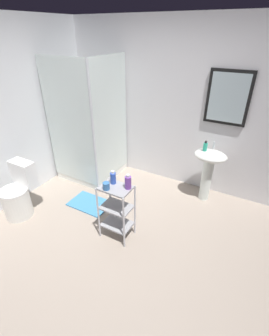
# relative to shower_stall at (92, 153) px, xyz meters

# --- Properties ---
(ground_plane) EXTENTS (4.20, 4.20, 0.02)m
(ground_plane) POSITION_rel_shower_stall_xyz_m (1.20, -1.23, -0.47)
(ground_plane) COLOR gray
(wall_back) EXTENTS (4.20, 0.14, 2.50)m
(wall_back) POSITION_rel_shower_stall_xyz_m (1.21, 0.62, 0.79)
(wall_back) COLOR white
(wall_back) RESTS_ON ground_plane
(shower_stall) EXTENTS (0.92, 0.92, 2.00)m
(shower_stall) POSITION_rel_shower_stall_xyz_m (0.00, 0.00, 0.00)
(shower_stall) COLOR white
(shower_stall) RESTS_ON ground_plane
(pedestal_sink) EXTENTS (0.46, 0.37, 0.81)m
(pedestal_sink) POSITION_rel_shower_stall_xyz_m (1.90, 0.29, 0.12)
(pedestal_sink) COLOR white
(pedestal_sink) RESTS_ON ground_plane
(sink_faucet) EXTENTS (0.03, 0.03, 0.10)m
(sink_faucet) POSITION_rel_shower_stall_xyz_m (1.90, 0.41, 0.40)
(sink_faucet) COLOR silver
(sink_faucet) RESTS_ON pedestal_sink
(toilet) EXTENTS (0.37, 0.49, 0.76)m
(toilet) POSITION_rel_shower_stall_xyz_m (-0.28, -1.31, -0.15)
(toilet) COLOR white
(toilet) RESTS_ON ground_plane
(storage_cart) EXTENTS (0.38, 0.28, 0.74)m
(storage_cart) POSITION_rel_shower_stall_xyz_m (1.15, -1.01, -0.03)
(storage_cart) COLOR silver
(storage_cart) RESTS_ON ground_plane
(hand_soap_bottle) EXTENTS (0.06, 0.06, 0.14)m
(hand_soap_bottle) POSITION_rel_shower_stall_xyz_m (1.81, 0.28, 0.41)
(hand_soap_bottle) COLOR #2DBC99
(hand_soap_bottle) RESTS_ON pedestal_sink
(conditioner_bottle_purple) EXTENTS (0.07, 0.07, 0.18)m
(conditioner_bottle_purple) POSITION_rel_shower_stall_xyz_m (1.28, -0.96, 0.36)
(conditioner_bottle_purple) COLOR purple
(conditioner_bottle_purple) RESTS_ON storage_cart
(shampoo_bottle_blue) EXTENTS (0.07, 0.07, 0.17)m
(shampoo_bottle_blue) POSITION_rel_shower_stall_xyz_m (1.08, -0.96, 0.35)
(shampoo_bottle_blue) COLOR blue
(shampoo_bottle_blue) RESTS_ON storage_cart
(rinse_cup) EXTENTS (0.08, 0.08, 0.09)m
(rinse_cup) POSITION_rel_shower_stall_xyz_m (1.08, -1.10, 0.32)
(rinse_cup) COLOR #3870B2
(rinse_cup) RESTS_ON storage_cart
(bath_mat) EXTENTS (0.60, 0.40, 0.02)m
(bath_mat) POSITION_rel_shower_stall_xyz_m (0.44, -0.69, -0.45)
(bath_mat) COLOR teal
(bath_mat) RESTS_ON ground_plane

